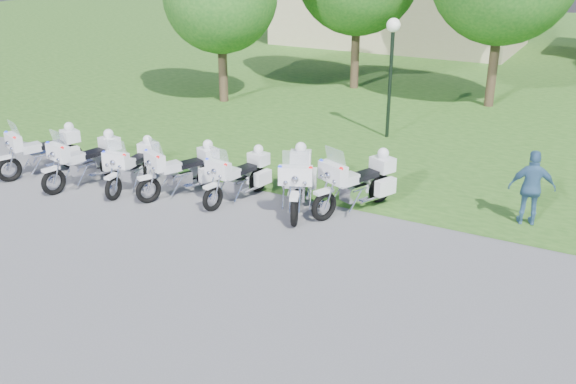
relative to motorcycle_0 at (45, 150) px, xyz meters
The scene contains 12 objects.
ground 7.20m from the motorcycle_0, 10.21° to the right, with size 100.00×100.00×0.00m, color #5E5E63.
grass_lawn 26.69m from the motorcycle_0, 74.67° to the left, with size 100.00×48.00×0.01m, color #2B591C.
motorcycle_0 is the anchor object (origin of this frame).
motorcycle_1 1.63m from the motorcycle_0, ahead, with size 1.11×2.46×1.67m.
motorcycle_2 2.96m from the motorcycle_0, ahead, with size 0.91×2.27×1.53m.
motorcycle_3 4.42m from the motorcycle_0, ahead, with size 1.42×2.26×1.63m.
motorcycle_4 5.94m from the motorcycle_0, ahead, with size 1.04×2.31×1.56m.
motorcycle_5 7.50m from the motorcycle_0, ahead, with size 1.49×2.45×1.75m.
motorcycle_6 8.94m from the motorcycle_0, 11.67° to the left, with size 1.51×2.43×1.75m.
lamp_post 10.99m from the motorcycle_0, 47.49° to the left, with size 0.44×0.44×3.89m.
building_west 26.79m from the motorcycle_0, 87.75° to the left, with size 14.56×8.32×4.10m.
bystander_c 12.93m from the motorcycle_0, 13.10° to the left, with size 1.05×0.44×1.79m, color #3A638B.
Camera 1 is at (7.14, -10.53, 6.34)m, focal length 40.00 mm.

